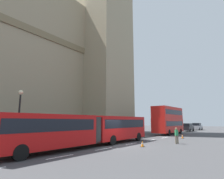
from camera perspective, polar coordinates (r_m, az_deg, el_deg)
name	(u,v)px	position (r m, az deg, el deg)	size (l,w,h in m)	color
ground_plane	(120,146)	(18.80, 2.39, -16.99)	(160.00, 160.00, 0.00)	#424244
lane_centre_marking	(104,149)	(16.93, -2.49, -17.79)	(29.80, 0.16, 0.01)	silver
articulated_bus	(90,128)	(18.27, -6.89, -11.64)	(17.65, 2.54, 2.90)	#B20F0F
double_decker_bus	(168,119)	(36.01, 16.93, -8.76)	(9.38, 2.54, 4.90)	red
sedan_lead	(188,127)	(47.93, 22.31, -10.74)	(4.40, 1.86, 1.85)	black
sedan_trailing	(197,126)	(56.27, 24.77, -10.31)	(4.40, 1.86, 1.85)	gray
traffic_cone_west	(142,144)	(18.32, 9.34, -16.17)	(0.36, 0.36, 0.58)	black
traffic_cone_middle	(182,136)	(28.41, 20.89, -13.32)	(0.36, 0.36, 0.58)	black
street_lamp	(19,114)	(19.19, -26.73, -6.68)	(0.44, 0.44, 5.27)	black
pedestrian_near_cones	(177,135)	(21.55, 19.27, -13.09)	(0.46, 0.44, 1.69)	#726651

